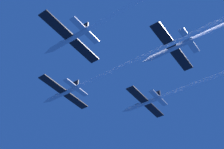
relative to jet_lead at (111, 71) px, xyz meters
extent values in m
cylinder|color=#B2BAC6|center=(0.00, 14.14, -0.02)|extent=(1.05, 9.53, 1.05)
cone|color=#B2BAC6|center=(0.00, 19.95, -0.02)|extent=(1.03, 2.10, 1.03)
ellipsoid|color=black|center=(0.00, 16.23, 0.42)|extent=(0.73, 1.91, 0.52)
cube|color=black|center=(-4.15, 13.66, -0.02)|extent=(7.24, 2.10, 0.23)
cube|color=black|center=(4.15, 13.66, -0.02)|extent=(7.24, 2.10, 0.23)
cube|color=black|center=(0.00, 10.32, 1.26)|extent=(0.27, 1.72, 1.52)
cube|color=#B2BAC6|center=(-2.15, 10.13, -0.02)|extent=(3.26, 1.26, 0.23)
cube|color=#B2BAC6|center=(2.15, 10.13, -0.02)|extent=(3.26, 1.26, 0.23)
cylinder|color=white|center=(0.00, -9.62, -0.02)|extent=(0.94, 37.99, 0.94)
cylinder|color=#B2BAC6|center=(-12.69, 0.97, -0.32)|extent=(1.05, 9.53, 1.05)
cone|color=#B2BAC6|center=(-12.69, 6.78, -0.32)|extent=(1.03, 2.10, 1.03)
ellipsoid|color=black|center=(-12.69, 3.07, 0.13)|extent=(0.73, 1.91, 0.52)
cube|color=black|center=(-16.84, 0.49, -0.32)|extent=(7.24, 2.10, 0.23)
cube|color=black|center=(-8.55, 0.49, -0.32)|extent=(7.24, 2.10, 0.23)
cube|color=black|center=(-12.69, -2.84, 0.97)|extent=(0.27, 1.72, 1.52)
cube|color=#B2BAC6|center=(-14.85, -3.03, -0.32)|extent=(3.26, 1.26, 0.23)
cube|color=#B2BAC6|center=(-10.54, -3.03, -0.32)|extent=(3.26, 1.26, 0.23)
cylinder|color=#B2BAC6|center=(15.15, 0.24, 0.14)|extent=(1.05, 9.53, 1.05)
cone|color=#B2BAC6|center=(15.15, 6.05, 0.14)|extent=(1.03, 2.10, 1.03)
ellipsoid|color=black|center=(15.15, 2.33, 0.58)|extent=(0.73, 1.91, 0.52)
cube|color=black|center=(11.00, -0.24, 0.14)|extent=(7.24, 2.10, 0.23)
cube|color=black|center=(19.29, -0.24, 0.14)|extent=(7.24, 2.10, 0.23)
cube|color=black|center=(15.15, -3.58, 1.42)|extent=(0.27, 1.72, 1.52)
cube|color=#B2BAC6|center=(12.99, -3.77, 0.14)|extent=(3.26, 1.26, 0.23)
cube|color=#B2BAC6|center=(17.30, -3.77, 0.14)|extent=(3.26, 1.26, 0.23)
cylinder|color=#B2BAC6|center=(1.44, -14.01, 0.04)|extent=(1.05, 9.53, 1.05)
cone|color=#B2BAC6|center=(1.44, -8.19, 0.04)|extent=(1.03, 2.10, 1.03)
ellipsoid|color=black|center=(1.44, -11.91, 0.48)|extent=(0.73, 1.91, 0.52)
cube|color=black|center=(-2.70, -14.48, 0.04)|extent=(7.24, 2.10, 0.23)
cube|color=black|center=(5.59, -14.48, 0.04)|extent=(7.24, 2.10, 0.23)
cube|color=black|center=(1.44, -17.82, 1.32)|extent=(0.27, 1.72, 1.52)
cube|color=#B2BAC6|center=(-0.71, -18.01, 0.04)|extent=(3.26, 1.26, 0.23)
cube|color=#B2BAC6|center=(3.60, -18.01, 0.04)|extent=(3.26, 1.26, 0.23)
camera|label=1|loc=(-40.16, -28.61, -42.84)|focal=47.34mm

